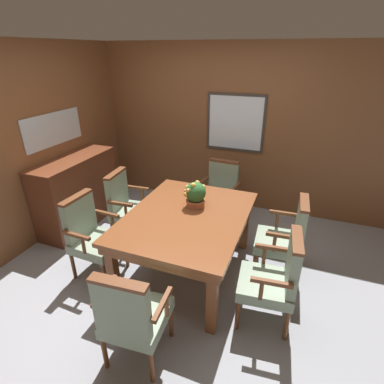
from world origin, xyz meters
TOP-DOWN VIEW (x-y plane):
  - ground_plane at (0.00, 0.00)m, footprint 14.00×14.00m
  - wall_back at (0.00, 1.93)m, footprint 7.20×0.08m
  - wall_left at (-1.93, 0.00)m, footprint 0.08×7.20m
  - dining_table at (0.18, 0.06)m, footprint 1.23×1.58m
  - chair_right_near at (1.16, -0.29)m, footprint 0.53×0.55m
  - chair_head_near at (0.19, -1.11)m, footprint 0.54×0.52m
  - chair_head_far at (0.21, 1.23)m, footprint 0.55×0.53m
  - chair_right_far at (1.19, 0.42)m, footprint 0.51×0.54m
  - chair_left_far at (-0.81, 0.43)m, footprint 0.52×0.54m
  - chair_left_near at (-0.81, -0.31)m, footprint 0.51×0.53m
  - potted_plant at (0.19, 0.28)m, footprint 0.24×0.23m
  - sideboard_cabinet at (-1.67, 0.51)m, footprint 0.47×1.32m

SIDE VIEW (x-z plane):
  - ground_plane at x=0.00m, z-range 0.00..0.00m
  - chair_right_near at x=1.16m, z-range 0.03..0.97m
  - chair_head_near at x=0.19m, z-range 0.03..0.97m
  - chair_head_far at x=0.21m, z-range 0.03..0.97m
  - chair_right_far at x=1.19m, z-range 0.03..0.97m
  - chair_left_far at x=-0.81m, z-range 0.03..0.97m
  - chair_left_near at x=-0.81m, z-range 0.03..0.97m
  - sideboard_cabinet at x=-1.67m, z-range 0.00..1.01m
  - dining_table at x=0.18m, z-range 0.28..1.02m
  - potted_plant at x=0.19m, z-range 0.74..1.04m
  - wall_left at x=-1.93m, z-range 0.00..2.45m
  - wall_back at x=0.00m, z-range 0.00..2.45m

